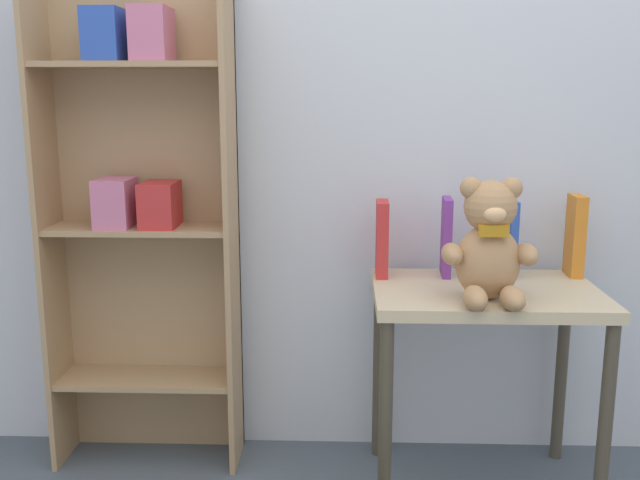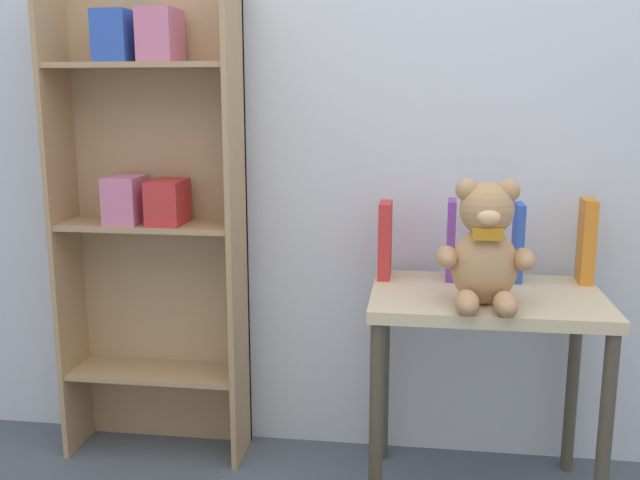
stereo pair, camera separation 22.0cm
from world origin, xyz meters
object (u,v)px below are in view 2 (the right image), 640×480
object	(u,v)px
book_standing_red	(385,240)
book_standing_purple	(451,240)
display_table	(485,326)
teddy_bear	(485,249)
book_standing_blue	(518,242)
book_standing_orange	(586,241)
bookshelf_side	(152,200)

from	to	relation	value
book_standing_red	book_standing_purple	bearing A→B (deg)	3.84
display_table	book_standing_red	xyz separation A→B (m)	(-0.31, 0.15, 0.23)
teddy_bear	book_standing_purple	bearing A→B (deg)	105.88
book_standing_blue	book_standing_orange	distance (m)	0.21
bookshelf_side	display_table	size ratio (longest dim) A/B	2.38
book_standing_blue	book_standing_orange	bearing A→B (deg)	1.06
bookshelf_side	display_table	distance (m)	1.17
display_table	teddy_bear	bearing A→B (deg)	-100.34
teddy_bear	book_standing_orange	distance (m)	0.45
teddy_bear	display_table	bearing A→B (deg)	79.66
book_standing_red	book_standing_purple	world-z (taller)	book_standing_purple
display_table	book_standing_orange	size ratio (longest dim) A/B	2.60
teddy_bear	book_standing_blue	world-z (taller)	teddy_bear
book_standing_red	book_standing_orange	xyz separation A→B (m)	(0.62, 0.02, 0.01)
bookshelf_side	book_standing_purple	world-z (taller)	bookshelf_side
bookshelf_side	book_standing_blue	distance (m)	1.21
display_table	book_standing_purple	size ratio (longest dim) A/B	2.70
teddy_bear	book_standing_purple	xyz separation A→B (m)	(-0.08, 0.28, -0.03)
teddy_bear	book_standing_purple	world-z (taller)	teddy_bear
book_standing_blue	display_table	bearing A→B (deg)	-122.88
bookshelf_side	display_table	world-z (taller)	bookshelf_side
display_table	book_standing_red	size ratio (longest dim) A/B	2.80
bookshelf_side	book_standing_blue	world-z (taller)	bookshelf_side
display_table	teddy_bear	world-z (taller)	teddy_bear
book_standing_purple	bookshelf_side	bearing A→B (deg)	-179.51
book_standing_orange	bookshelf_side	bearing A→B (deg)	-179.04
book_standing_purple	book_standing_orange	size ratio (longest dim) A/B	0.96
bookshelf_side	book_standing_red	bearing A→B (deg)	-3.55
book_standing_red	book_standing_blue	bearing A→B (deg)	3.18
display_table	book_standing_purple	world-z (taller)	book_standing_purple
teddy_bear	book_standing_blue	size ratio (longest dim) A/B	1.44
bookshelf_side	book_standing_orange	size ratio (longest dim) A/B	6.19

